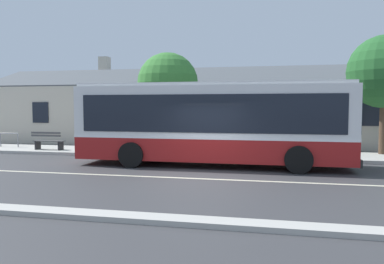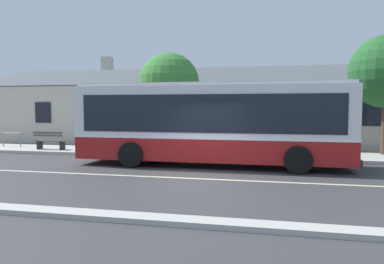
{
  "view_description": "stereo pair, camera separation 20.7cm",
  "coord_description": "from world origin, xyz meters",
  "px_view_note": "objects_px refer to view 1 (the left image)",
  "views": [
    {
      "loc": [
        2.27,
        -11.98,
        2.37
      ],
      "look_at": [
        -0.86,
        2.94,
        1.34
      ],
      "focal_mm": 35.0,
      "sensor_mm": 36.0,
      "label": 1
    },
    {
      "loc": [
        2.47,
        -11.94,
        2.37
      ],
      "look_at": [
        -0.86,
        2.94,
        1.34
      ],
      "focal_mm": 35.0,
      "sensor_mm": 36.0,
      "label": 2
    }
  ],
  "objects_px": {
    "street_tree_secondary": "(168,84)",
    "bike_rack": "(9,137)",
    "bench_down_street": "(136,143)",
    "bench_by_building": "(48,142)",
    "transit_bus": "(212,122)"
  },
  "relations": [
    {
      "from": "street_tree_secondary",
      "to": "bike_rack",
      "type": "bearing_deg",
      "value": -172.6
    },
    {
      "from": "bench_down_street",
      "to": "street_tree_secondary",
      "type": "bearing_deg",
      "value": 56.5
    },
    {
      "from": "street_tree_secondary",
      "to": "bench_down_street",
      "type": "bearing_deg",
      "value": -123.5
    },
    {
      "from": "bench_by_building",
      "to": "bench_down_street",
      "type": "relative_size",
      "value": 1.07
    },
    {
      "from": "bench_down_street",
      "to": "bike_rack",
      "type": "height_order",
      "value": "bench_down_street"
    },
    {
      "from": "bench_by_building",
      "to": "bike_rack",
      "type": "distance_m",
      "value": 3.06
    },
    {
      "from": "bench_down_street",
      "to": "bike_rack",
      "type": "xyz_separation_m",
      "value": [
        -7.67,
        0.6,
        0.12
      ]
    },
    {
      "from": "transit_bus",
      "to": "bench_down_street",
      "type": "bearing_deg",
      "value": 147.68
    },
    {
      "from": "bench_by_building",
      "to": "bench_down_street",
      "type": "xyz_separation_m",
      "value": [
        4.72,
        0.22,
        -0.01
      ]
    },
    {
      "from": "bench_down_street",
      "to": "bike_rack",
      "type": "distance_m",
      "value": 7.69
    },
    {
      "from": "transit_bus",
      "to": "street_tree_secondary",
      "type": "height_order",
      "value": "street_tree_secondary"
    },
    {
      "from": "bench_down_street",
      "to": "bike_rack",
      "type": "bearing_deg",
      "value": 175.52
    },
    {
      "from": "bench_by_building",
      "to": "transit_bus",
      "type": "bearing_deg",
      "value": -15.34
    },
    {
      "from": "bench_by_building",
      "to": "bike_rack",
      "type": "height_order",
      "value": "bench_by_building"
    },
    {
      "from": "transit_bus",
      "to": "bench_down_street",
      "type": "relative_size",
      "value": 7.02
    }
  ]
}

